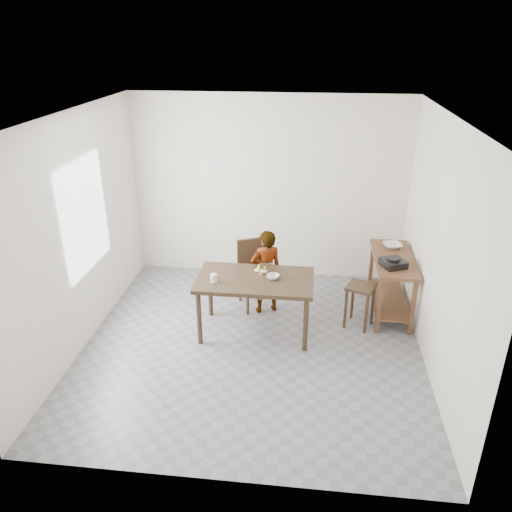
# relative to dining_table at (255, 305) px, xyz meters

# --- Properties ---
(floor) EXTENTS (4.00, 4.00, 0.04)m
(floor) POSITION_rel_dining_table_xyz_m (0.00, -0.30, -0.40)
(floor) COLOR slate
(floor) RESTS_ON ground
(ceiling) EXTENTS (4.00, 4.00, 0.04)m
(ceiling) POSITION_rel_dining_table_xyz_m (0.00, -0.30, 2.35)
(ceiling) COLOR white
(ceiling) RESTS_ON wall_back
(wall_back) EXTENTS (4.00, 0.04, 2.70)m
(wall_back) POSITION_rel_dining_table_xyz_m (0.00, 1.72, 0.98)
(wall_back) COLOR silver
(wall_back) RESTS_ON ground
(wall_front) EXTENTS (4.00, 0.04, 2.70)m
(wall_front) POSITION_rel_dining_table_xyz_m (0.00, -2.32, 0.98)
(wall_front) COLOR silver
(wall_front) RESTS_ON ground
(wall_left) EXTENTS (0.04, 4.00, 2.70)m
(wall_left) POSITION_rel_dining_table_xyz_m (-2.02, -0.30, 0.98)
(wall_left) COLOR silver
(wall_left) RESTS_ON ground
(wall_right) EXTENTS (0.04, 4.00, 2.70)m
(wall_right) POSITION_rel_dining_table_xyz_m (2.02, -0.30, 0.98)
(wall_right) COLOR silver
(wall_right) RESTS_ON ground
(window_pane) EXTENTS (0.02, 1.10, 1.30)m
(window_pane) POSITION_rel_dining_table_xyz_m (-1.97, -0.10, 1.12)
(window_pane) COLOR silver
(window_pane) RESTS_ON wall_left
(dining_table) EXTENTS (1.40, 0.80, 0.75)m
(dining_table) POSITION_rel_dining_table_xyz_m (0.00, 0.00, 0.00)
(dining_table) COLOR #362617
(dining_table) RESTS_ON floor
(prep_counter) EXTENTS (0.50, 1.20, 0.80)m
(prep_counter) POSITION_rel_dining_table_xyz_m (1.72, 0.70, 0.03)
(prep_counter) COLOR brown
(prep_counter) RESTS_ON floor
(child) EXTENTS (0.50, 0.43, 1.16)m
(child) POSITION_rel_dining_table_xyz_m (0.08, 0.53, 0.20)
(child) COLOR silver
(child) RESTS_ON floor
(dining_chair) EXTENTS (0.58, 0.58, 0.92)m
(dining_chair) POSITION_rel_dining_table_xyz_m (-0.05, 0.65, 0.08)
(dining_chair) COLOR #362617
(dining_chair) RESTS_ON floor
(stool) EXTENTS (0.42, 0.42, 0.57)m
(stool) POSITION_rel_dining_table_xyz_m (1.29, 0.30, -0.09)
(stool) COLOR #362617
(stool) RESTS_ON floor
(glass_tumbler) EXTENTS (0.09, 0.09, 0.10)m
(glass_tumbler) POSITION_rel_dining_table_xyz_m (-0.47, -0.15, 0.43)
(glass_tumbler) COLOR silver
(glass_tumbler) RESTS_ON dining_table
(small_bowl) EXTENTS (0.16, 0.16, 0.05)m
(small_bowl) POSITION_rel_dining_table_xyz_m (0.21, 0.02, 0.40)
(small_bowl) COLOR silver
(small_bowl) RESTS_ON dining_table
(banana) EXTENTS (0.21, 0.19, 0.06)m
(banana) POSITION_rel_dining_table_xyz_m (0.05, 0.15, 0.41)
(banana) COLOR #F3CE56
(banana) RESTS_ON dining_table
(serving_bowl) EXTENTS (0.29, 0.29, 0.06)m
(serving_bowl) POSITION_rel_dining_table_xyz_m (1.74, 1.01, 0.46)
(serving_bowl) COLOR silver
(serving_bowl) RESTS_ON prep_counter
(gas_burner) EXTENTS (0.35, 0.35, 0.09)m
(gas_burner) POSITION_rel_dining_table_xyz_m (1.67, 0.42, 0.47)
(gas_burner) COLOR black
(gas_burner) RESTS_ON prep_counter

